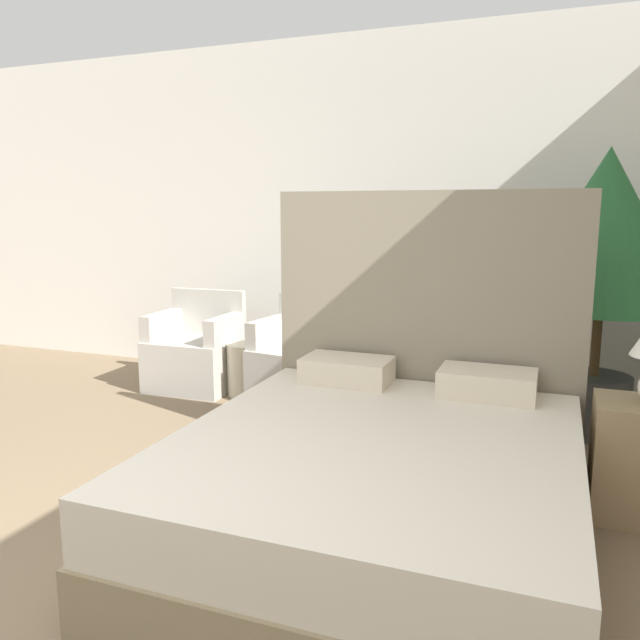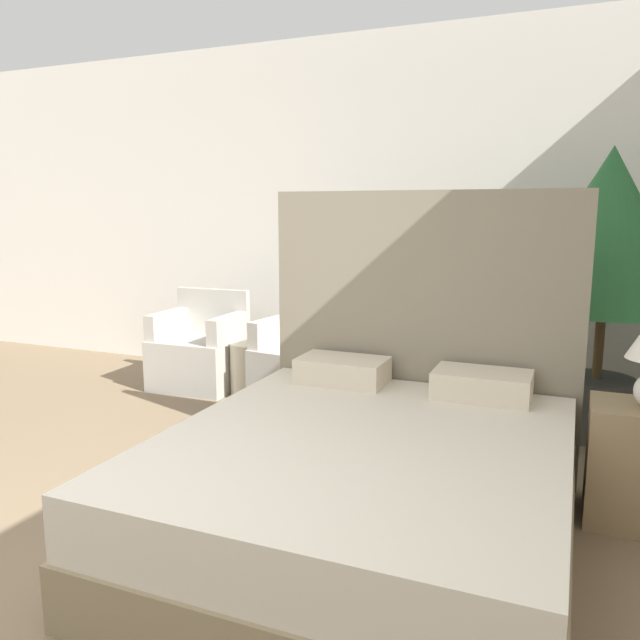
{
  "view_description": "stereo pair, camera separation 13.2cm",
  "coord_description": "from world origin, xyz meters",
  "px_view_note": "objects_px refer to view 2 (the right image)",
  "views": [
    {
      "loc": [
        1.58,
        -1.2,
        1.48
      ],
      "look_at": [
        0.09,
        2.72,
        0.74
      ],
      "focal_mm": 35.0,
      "sensor_mm": 36.0,
      "label": 1
    },
    {
      "loc": [
        1.7,
        -1.15,
        1.48
      ],
      "look_at": [
        0.09,
        2.72,
        0.74
      ],
      "focal_mm": 35.0,
      "sensor_mm": 36.0,
      "label": 2
    }
  ],
  "objects_px": {
    "potted_palm": "(607,242)",
    "armchair_near_window_left": "(199,355)",
    "bed": "(370,474)",
    "side_table": "(249,369)",
    "armchair_near_window_right": "(304,366)"
  },
  "relations": [
    {
      "from": "side_table",
      "to": "armchair_near_window_right",
      "type": "bearing_deg",
      "value": 2.43
    },
    {
      "from": "armchair_near_window_left",
      "to": "side_table",
      "type": "xyz_separation_m",
      "value": [
        0.48,
        -0.02,
        -0.07
      ]
    },
    {
      "from": "potted_palm",
      "to": "armchair_near_window_left",
      "type": "bearing_deg",
      "value": -179.83
    },
    {
      "from": "armchair_near_window_left",
      "to": "side_table",
      "type": "height_order",
      "value": "armchair_near_window_left"
    },
    {
      "from": "side_table",
      "to": "armchair_near_window_left",
      "type": "bearing_deg",
      "value": 177.54
    },
    {
      "from": "bed",
      "to": "armchair_near_window_left",
      "type": "xyz_separation_m",
      "value": [
        -2.1,
        1.81,
        -0.04
      ]
    },
    {
      "from": "armchair_near_window_right",
      "to": "side_table",
      "type": "xyz_separation_m",
      "value": [
        -0.49,
        -0.02,
        -0.07
      ]
    },
    {
      "from": "armchair_near_window_left",
      "to": "potted_palm",
      "type": "distance_m",
      "value": 3.22
    },
    {
      "from": "armchair_near_window_left",
      "to": "potted_palm",
      "type": "bearing_deg",
      "value": -1.18
    },
    {
      "from": "bed",
      "to": "side_table",
      "type": "bearing_deg",
      "value": 131.98
    },
    {
      "from": "bed",
      "to": "potted_palm",
      "type": "height_order",
      "value": "potted_palm"
    },
    {
      "from": "bed",
      "to": "potted_palm",
      "type": "bearing_deg",
      "value": 62.28
    },
    {
      "from": "armchair_near_window_left",
      "to": "potted_palm",
      "type": "height_order",
      "value": "potted_palm"
    },
    {
      "from": "potted_palm",
      "to": "side_table",
      "type": "xyz_separation_m",
      "value": [
        -2.57,
        -0.03,
        -1.07
      ]
    },
    {
      "from": "bed",
      "to": "potted_palm",
      "type": "distance_m",
      "value": 2.28
    }
  ]
}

